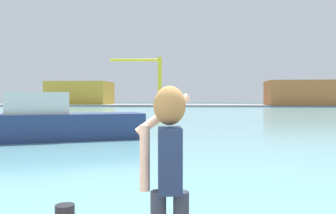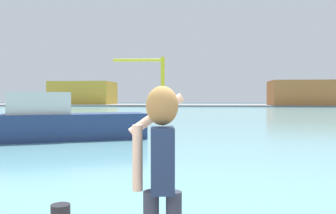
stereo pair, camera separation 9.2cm
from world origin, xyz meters
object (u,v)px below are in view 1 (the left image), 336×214
at_px(port_crane, 151,74).
at_px(warehouse_left, 80,93).
at_px(warehouse_right, 302,93).
at_px(person_photographer, 168,163).
at_px(boat_moored, 56,123).

bearing_deg(port_crane, warehouse_left, 164.71).
bearing_deg(port_crane, warehouse_right, 0.43).
xyz_separation_m(warehouse_right, port_crane, (-37.61, -0.28, 4.92)).
bearing_deg(person_photographer, warehouse_left, 11.84).
bearing_deg(port_crane, person_photographer, -81.75).
height_order(person_photographer, port_crane, port_crane).
relative_size(warehouse_left, port_crane, 1.24).
distance_m(warehouse_left, warehouse_right, 58.68).
bearing_deg(warehouse_left, warehouse_right, -5.29).
bearing_deg(person_photographer, boat_moored, 18.33).
relative_size(warehouse_left, warehouse_right, 0.97).
bearing_deg(boat_moored, port_crane, 70.65).
relative_size(person_photographer, warehouse_left, 0.11).
bearing_deg(warehouse_right, warehouse_left, 174.71).
distance_m(person_photographer, boat_moored, 16.60).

